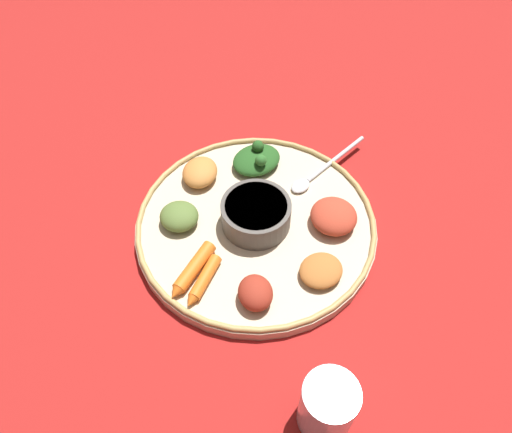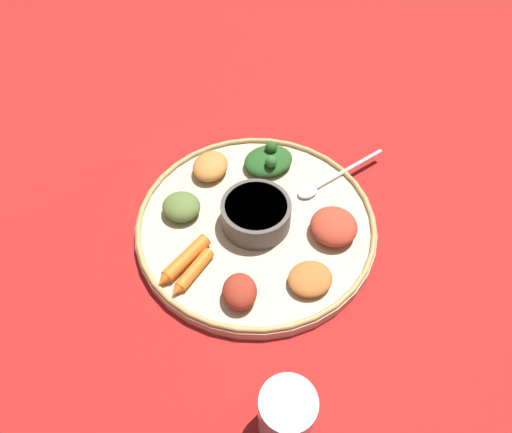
{
  "view_description": "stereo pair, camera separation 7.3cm",
  "coord_description": "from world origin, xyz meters",
  "px_view_note": "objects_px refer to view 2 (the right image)",
  "views": [
    {
      "loc": [
        0.38,
        0.24,
        0.61
      ],
      "look_at": [
        0.0,
        0.0,
        0.03
      ],
      "focal_mm": 35.14,
      "sensor_mm": 36.0,
      "label": 1
    },
    {
      "loc": [
        0.34,
        0.3,
        0.61
      ],
      "look_at": [
        0.0,
        0.0,
        0.03
      ],
      "focal_mm": 35.14,
      "sensor_mm": 36.0,
      "label": 2
    }
  ],
  "objects_px": {
    "center_bowl": "(256,213)",
    "carrot_outer": "(192,273)",
    "carrot_near_spoon": "(184,261)",
    "drinking_glass": "(286,416)",
    "spoon": "(328,180)",
    "greens_pile": "(269,160)"
  },
  "relations": [
    {
      "from": "center_bowl",
      "to": "carrot_outer",
      "type": "xyz_separation_m",
      "value": [
        0.13,
        -0.0,
        -0.01
      ]
    },
    {
      "from": "center_bowl",
      "to": "spoon",
      "type": "xyz_separation_m",
      "value": [
        -0.14,
        0.03,
        -0.02
      ]
    },
    {
      "from": "greens_pile",
      "to": "carrot_outer",
      "type": "relative_size",
      "value": 1.19
    },
    {
      "from": "carrot_near_spoon",
      "to": "carrot_outer",
      "type": "xyz_separation_m",
      "value": [
        0.0,
        0.02,
        -0.0
      ]
    },
    {
      "from": "center_bowl",
      "to": "carrot_near_spoon",
      "type": "relative_size",
      "value": 1.07
    },
    {
      "from": "spoon",
      "to": "drinking_glass",
      "type": "height_order",
      "value": "drinking_glass"
    },
    {
      "from": "center_bowl",
      "to": "greens_pile",
      "type": "height_order",
      "value": "center_bowl"
    },
    {
      "from": "greens_pile",
      "to": "drinking_glass",
      "type": "bearing_deg",
      "value": 43.37
    },
    {
      "from": "greens_pile",
      "to": "carrot_outer",
      "type": "xyz_separation_m",
      "value": [
        0.23,
        0.06,
        -0.01
      ]
    },
    {
      "from": "spoon",
      "to": "drinking_glass",
      "type": "xyz_separation_m",
      "value": [
        0.33,
        0.18,
        0.02
      ]
    },
    {
      "from": "carrot_outer",
      "to": "drinking_glass",
      "type": "height_order",
      "value": "drinking_glass"
    },
    {
      "from": "center_bowl",
      "to": "carrot_outer",
      "type": "height_order",
      "value": "center_bowl"
    },
    {
      "from": "center_bowl",
      "to": "drinking_glass",
      "type": "bearing_deg",
      "value": 48.19
    },
    {
      "from": "greens_pile",
      "to": "drinking_glass",
      "type": "relative_size",
      "value": 1.15
    },
    {
      "from": "center_bowl",
      "to": "carrot_outer",
      "type": "relative_size",
      "value": 1.21
    },
    {
      "from": "center_bowl",
      "to": "spoon",
      "type": "distance_m",
      "value": 0.14
    },
    {
      "from": "spoon",
      "to": "drinking_glass",
      "type": "distance_m",
      "value": 0.37
    },
    {
      "from": "carrot_near_spoon",
      "to": "drinking_glass",
      "type": "height_order",
      "value": "drinking_glass"
    },
    {
      "from": "carrot_near_spoon",
      "to": "drinking_glass",
      "type": "bearing_deg",
      "value": 73.82
    },
    {
      "from": "center_bowl",
      "to": "greens_pile",
      "type": "relative_size",
      "value": 1.02
    },
    {
      "from": "carrot_near_spoon",
      "to": "spoon",
      "type": "bearing_deg",
      "value": 167.19
    },
    {
      "from": "carrot_outer",
      "to": "center_bowl",
      "type": "bearing_deg",
      "value": 177.92
    }
  ]
}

